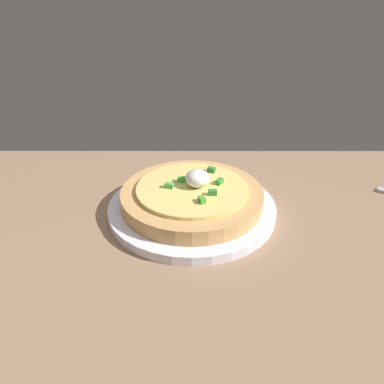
% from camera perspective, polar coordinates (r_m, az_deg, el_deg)
% --- Properties ---
extents(dining_table, '(1.22, 0.75, 0.03)m').
position_cam_1_polar(dining_table, '(0.46, -3.15, -13.64)').
color(dining_table, '#916F54').
rests_on(dining_table, ground).
extents(plate, '(0.26, 0.26, 0.01)m').
position_cam_1_polar(plate, '(0.55, -0.00, -2.48)').
color(plate, white).
rests_on(plate, dining_table).
extents(pizza, '(0.22, 0.22, 0.06)m').
position_cam_1_polar(pizza, '(0.54, 0.03, -0.49)').
color(pizza, tan).
rests_on(pizza, plate).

